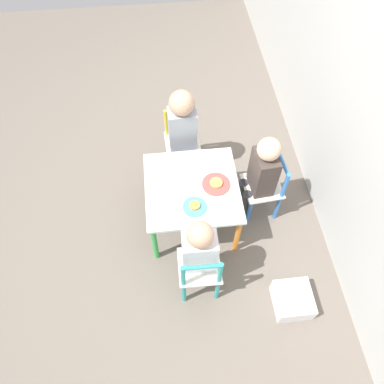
{
  "coord_description": "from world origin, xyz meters",
  "views": [
    {
      "loc": [
        1.4,
        -0.15,
        2.45
      ],
      "look_at": [
        0.0,
        0.0,
        0.36
      ],
      "focal_mm": 35.0,
      "sensor_mm": 36.0,
      "label": 1
    }
  ],
  "objects_px": {
    "plate_back": "(216,184)",
    "chair_yellow": "(182,143)",
    "chair_teal": "(200,271)",
    "chair_blue": "(265,187)",
    "child_right": "(199,249)",
    "child_back": "(260,173)",
    "storage_bin": "(293,300)",
    "child_left": "(183,128)",
    "plate_right": "(195,206)",
    "kids_table": "(192,191)"
  },
  "relations": [
    {
      "from": "chair_teal",
      "to": "kids_table",
      "type": "bearing_deg",
      "value": -90.0
    },
    {
      "from": "child_right",
      "to": "plate_back",
      "type": "distance_m",
      "value": 0.49
    },
    {
      "from": "plate_right",
      "to": "chair_teal",
      "type": "bearing_deg",
      "value": -1.31
    },
    {
      "from": "plate_right",
      "to": "plate_back",
      "type": "distance_m",
      "value": 0.23
    },
    {
      "from": "child_back",
      "to": "storage_bin",
      "type": "distance_m",
      "value": 0.85
    },
    {
      "from": "child_left",
      "to": "chair_blue",
      "type": "bearing_deg",
      "value": -40.05
    },
    {
      "from": "chair_blue",
      "to": "plate_back",
      "type": "xyz_separation_m",
      "value": [
        0.05,
        -0.36,
        0.16
      ]
    },
    {
      "from": "child_left",
      "to": "plate_back",
      "type": "relative_size",
      "value": 4.29
    },
    {
      "from": "child_right",
      "to": "chair_yellow",
      "type": "bearing_deg",
      "value": -88.37
    },
    {
      "from": "chair_blue",
      "to": "storage_bin",
      "type": "bearing_deg",
      "value": -1.09
    },
    {
      "from": "plate_right",
      "to": "storage_bin",
      "type": "height_order",
      "value": "plate_right"
    },
    {
      "from": "child_right",
      "to": "child_back",
      "type": "distance_m",
      "value": 0.69
    },
    {
      "from": "kids_table",
      "to": "chair_yellow",
      "type": "bearing_deg",
      "value": -177.84
    },
    {
      "from": "chair_yellow",
      "to": "child_right",
      "type": "height_order",
      "value": "child_right"
    },
    {
      "from": "chair_teal",
      "to": "chair_blue",
      "type": "height_order",
      "value": "same"
    },
    {
      "from": "chair_blue",
      "to": "plate_back",
      "type": "height_order",
      "value": "chair_blue"
    },
    {
      "from": "child_right",
      "to": "plate_right",
      "type": "height_order",
      "value": "child_right"
    },
    {
      "from": "child_back",
      "to": "storage_bin",
      "type": "bearing_deg",
      "value": 3.57
    },
    {
      "from": "plate_back",
      "to": "child_right",
      "type": "bearing_deg",
      "value": -19.83
    },
    {
      "from": "storage_bin",
      "to": "kids_table",
      "type": "bearing_deg",
      "value": -140.88
    },
    {
      "from": "child_left",
      "to": "plate_back",
      "type": "xyz_separation_m",
      "value": [
        0.47,
        0.18,
        -0.06
      ]
    },
    {
      "from": "child_back",
      "to": "plate_right",
      "type": "bearing_deg",
      "value": -71.59
    },
    {
      "from": "plate_back",
      "to": "storage_bin",
      "type": "bearing_deg",
      "value": 30.41
    },
    {
      "from": "chair_teal",
      "to": "storage_bin",
      "type": "xyz_separation_m",
      "value": [
        0.18,
        0.58,
        -0.2
      ]
    },
    {
      "from": "chair_blue",
      "to": "chair_yellow",
      "type": "distance_m",
      "value": 0.73
    },
    {
      "from": "plate_back",
      "to": "chair_yellow",
      "type": "bearing_deg",
      "value": -161.13
    },
    {
      "from": "storage_bin",
      "to": "child_right",
      "type": "bearing_deg",
      "value": -112.64
    },
    {
      "from": "kids_table",
      "to": "storage_bin",
      "type": "height_order",
      "value": "kids_table"
    },
    {
      "from": "kids_table",
      "to": "chair_blue",
      "type": "xyz_separation_m",
      "value": [
        -0.05,
        0.52,
        -0.1
      ]
    },
    {
      "from": "chair_blue",
      "to": "plate_right",
      "type": "xyz_separation_m",
      "value": [
        0.21,
        -0.52,
        0.16
      ]
    },
    {
      "from": "kids_table",
      "to": "chair_yellow",
      "type": "xyz_separation_m",
      "value": [
        -0.53,
        -0.02,
        -0.1
      ]
    },
    {
      "from": "kids_table",
      "to": "plate_right",
      "type": "xyz_separation_m",
      "value": [
        0.16,
        0.0,
        0.06
      ]
    },
    {
      "from": "child_back",
      "to": "plate_back",
      "type": "relative_size",
      "value": 4.12
    },
    {
      "from": "chair_teal",
      "to": "child_left",
      "type": "xyz_separation_m",
      "value": [
        -0.99,
        -0.01,
        0.22
      ]
    },
    {
      "from": "child_back",
      "to": "storage_bin",
      "type": "height_order",
      "value": "child_back"
    },
    {
      "from": "kids_table",
      "to": "chair_teal",
      "type": "height_order",
      "value": "chair_teal"
    },
    {
      "from": "chair_teal",
      "to": "chair_yellow",
      "type": "distance_m",
      "value": 1.05
    },
    {
      "from": "chair_yellow",
      "to": "child_back",
      "type": "xyz_separation_m",
      "value": [
        0.49,
        0.48,
        0.19
      ]
    },
    {
      "from": "kids_table",
      "to": "child_right",
      "type": "distance_m",
      "value": 0.47
    },
    {
      "from": "child_left",
      "to": "plate_right",
      "type": "relative_size",
      "value": 5.25
    },
    {
      "from": "kids_table",
      "to": "plate_right",
      "type": "distance_m",
      "value": 0.17
    },
    {
      "from": "chair_teal",
      "to": "child_right",
      "type": "bearing_deg",
      "value": -90.0
    },
    {
      "from": "storage_bin",
      "to": "chair_teal",
      "type": "bearing_deg",
      "value": -107.21
    },
    {
      "from": "chair_teal",
      "to": "plate_right",
      "type": "bearing_deg",
      "value": -90.4
    },
    {
      "from": "chair_teal",
      "to": "storage_bin",
      "type": "bearing_deg",
      "value": 163.7
    },
    {
      "from": "kids_table",
      "to": "plate_right",
      "type": "bearing_deg",
      "value": 0.0
    },
    {
      "from": "chair_blue",
      "to": "child_right",
      "type": "bearing_deg",
      "value": -51.17
    },
    {
      "from": "chair_blue",
      "to": "storage_bin",
      "type": "distance_m",
      "value": 0.78
    },
    {
      "from": "chair_blue",
      "to": "plate_right",
      "type": "distance_m",
      "value": 0.59
    },
    {
      "from": "child_left",
      "to": "plate_right",
      "type": "xyz_separation_m",
      "value": [
        0.63,
        0.02,
        -0.06
      ]
    }
  ]
}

